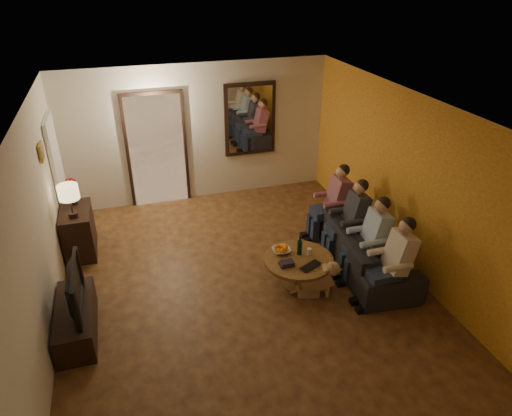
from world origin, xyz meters
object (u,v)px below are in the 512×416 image
object	(u,v)px
dog	(316,278)
person_c	(351,222)
coffee_table	(298,271)
wine_bottle	(300,245)
tv_stand	(76,320)
sofa	(364,246)
table_lamp	(70,201)
dresser	(79,231)
person_a	(394,265)
bowl	(281,250)
laptop	(313,268)
person_d	(334,205)
tv	(69,289)
person_b	(371,242)

from	to	relation	value
dog	person_c	bearing A→B (deg)	56.24
coffee_table	wine_bottle	distance (m)	0.40
tv_stand	sofa	distance (m)	4.18
table_lamp	dog	world-z (taller)	table_lamp
dresser	dog	distance (m)	3.81
person_a	dog	xyz separation A→B (m)	(-0.90, 0.43, -0.32)
sofa	person_c	xyz separation A→B (m)	(-0.10, 0.30, 0.27)
dresser	person_c	size ratio (longest dim) A/B	0.71
tv_stand	wine_bottle	distance (m)	3.09
person_a	tv_stand	bearing A→B (deg)	171.37
tv_stand	bowl	bearing A→B (deg)	6.49
wine_bottle	laptop	size ratio (longest dim) A/B	0.94
person_d	bowl	size ratio (longest dim) A/B	4.63
tv	person_c	size ratio (longest dim) A/B	0.82
person_b	tv_stand	bearing A→B (deg)	179.76
person_a	dresser	bearing A→B (deg)	147.95
person_c	person_d	size ratio (longest dim) A/B	1.00
tv	person_d	size ratio (longest dim) A/B	0.82
tv_stand	bowl	xyz separation A→B (m)	(2.83, 0.32, 0.28)
sofa	person_a	world-z (taller)	person_a
tv_stand	person_c	size ratio (longest dim) A/B	1.01
dresser	tv	world-z (taller)	tv
person_d	table_lamp	bearing A→B (deg)	172.64
dresser	person_c	bearing A→B (deg)	-18.31
tv_stand	laptop	bearing A→B (deg)	-3.28
coffee_table	laptop	size ratio (longest dim) A/B	3.01
bowl	laptop	size ratio (longest dim) A/B	0.79
person_a	wine_bottle	size ratio (longest dim) A/B	3.87
coffee_table	bowl	bearing A→B (deg)	129.29
tv_stand	person_d	xyz separation A→B (m)	(4.07, 1.18, 0.40)
person_a	coffee_table	bearing A→B (deg)	145.77
person_c	person_d	distance (m)	0.60
tv_stand	dog	world-z (taller)	dog
tv	sofa	bearing A→B (deg)	-86.12
person_c	coffee_table	xyz separation A→B (m)	(-1.06, -0.48, -0.38)
bowl	coffee_table	bearing A→B (deg)	-50.71
sofa	person_c	distance (m)	0.42
wine_bottle	laptop	bearing A→B (deg)	-82.50
tv	person_b	world-z (taller)	person_b
sofa	bowl	distance (m)	1.35
tv	bowl	size ratio (longest dim) A/B	3.79
sofa	person_b	xyz separation A→B (m)	(-0.10, -0.30, 0.27)
tv_stand	sofa	xyz separation A→B (m)	(4.17, 0.28, 0.12)
sofa	person_d	xyz separation A→B (m)	(-0.10, 0.90, 0.27)
dresser	tv	size ratio (longest dim) A/B	0.86
table_lamp	person_a	xyz separation A→B (m)	(4.07, -2.33, -0.43)
tv	person_a	xyz separation A→B (m)	(4.07, -0.62, -0.09)
dresser	tv	xyz separation A→B (m)	(0.00, -1.93, 0.31)
coffee_table	person_a	bearing A→B (deg)	-34.23
person_a	person_d	distance (m)	1.80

